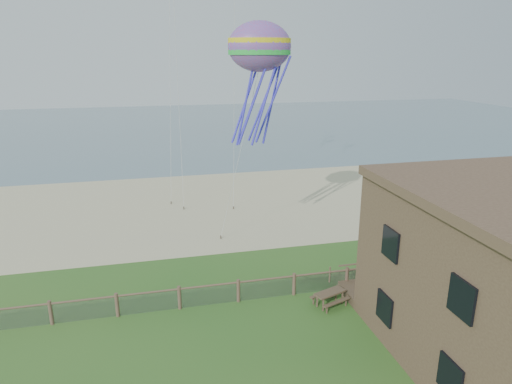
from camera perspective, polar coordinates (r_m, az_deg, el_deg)
ground at (r=19.48m, az=1.52°, el=-22.27°), size 160.00×160.00×0.00m
sand_beach at (r=38.78m, az=-6.82°, el=-1.66°), size 72.00×20.00×0.02m
ocean at (r=81.59m, az=-10.52°, el=8.02°), size 160.00×68.00×0.02m
chainlink_fence at (r=24.02m, az=-2.22°, el=-12.38°), size 36.20×0.20×1.25m
motel_deck at (r=28.56m, az=25.18°, el=-9.77°), size 15.00×2.00×0.50m
picnic_table at (r=24.09m, az=9.20°, el=-13.06°), size 1.98×1.74×0.70m
octopus_kite at (r=26.82m, az=0.45°, el=13.68°), size 4.07×3.28×7.38m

